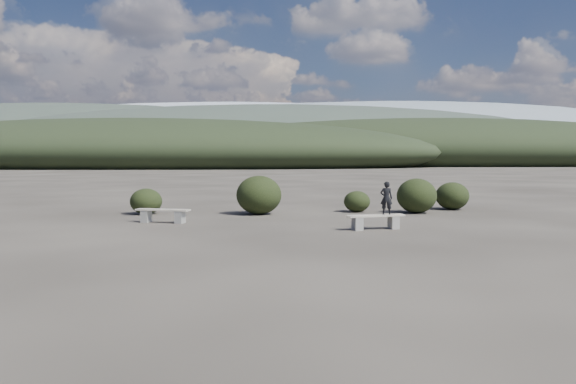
{
  "coord_description": "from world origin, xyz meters",
  "views": [
    {
      "loc": [
        -0.5,
        -11.14,
        2.04
      ],
      "look_at": [
        -0.13,
        3.5,
        1.1
      ],
      "focal_mm": 35.0,
      "sensor_mm": 36.0,
      "label": 1
    }
  ],
  "objects": [
    {
      "name": "shrub_b",
      "position": [
        -1.03,
        8.44,
        0.68
      ],
      "size": [
        1.58,
        1.58,
        1.36
      ],
      "primitive_type": "ellipsoid",
      "color": "black",
      "rests_on": "ground"
    },
    {
      "name": "seated_person",
      "position": [
        2.63,
        4.35,
        0.87
      ],
      "size": [
        0.36,
        0.27,
        0.92
      ],
      "primitive_type": "imported",
      "rotation": [
        0.0,
        0.0,
        3.0
      ],
      "color": "black",
      "rests_on": "bench_right"
    },
    {
      "name": "shrub_d",
      "position": [
        4.61,
        8.75,
        0.62
      ],
      "size": [
        1.42,
        1.42,
        1.24
      ],
      "primitive_type": "ellipsoid",
      "color": "black",
      "rests_on": "ground"
    },
    {
      "name": "ground",
      "position": [
        0.0,
        0.0,
        0.0
      ],
      "size": [
        1200.0,
        1200.0,
        0.0
      ],
      "primitive_type": "plane",
      "color": "#2A2520",
      "rests_on": "ground"
    },
    {
      "name": "bench_right",
      "position": [
        2.33,
        4.27,
        0.25
      ],
      "size": [
        1.68,
        0.75,
        0.41
      ],
      "rotation": [
        0.0,
        0.0,
        0.26
      ],
      "color": "slate",
      "rests_on": "ground"
    },
    {
      "name": "bench_left",
      "position": [
        -3.89,
        6.0,
        0.26
      ],
      "size": [
        1.73,
        0.77,
        0.42
      ],
      "rotation": [
        0.0,
        0.0,
        -0.26
      ],
      "color": "slate",
      "rests_on": "ground"
    },
    {
      "name": "shrub_e",
      "position": [
        6.3,
        10.0,
        0.52
      ],
      "size": [
        1.26,
        1.26,
        1.05
      ],
      "primitive_type": "ellipsoid",
      "color": "black",
      "rests_on": "ground"
    },
    {
      "name": "shrub_a",
      "position": [
        -4.98,
        8.55,
        0.45
      ],
      "size": [
        1.11,
        1.11,
        0.91
      ],
      "primitive_type": "ellipsoid",
      "color": "black",
      "rests_on": "ground"
    },
    {
      "name": "shrub_c",
      "position": [
        2.53,
        9.17,
        0.38
      ],
      "size": [
        0.96,
        0.96,
        0.77
      ],
      "primitive_type": "ellipsoid",
      "color": "black",
      "rests_on": "ground"
    },
    {
      "name": "mountain_ridges",
      "position": [
        -7.48,
        339.06,
        10.84
      ],
      "size": [
        500.0,
        400.0,
        56.0
      ],
      "color": "black",
      "rests_on": "ground"
    }
  ]
}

